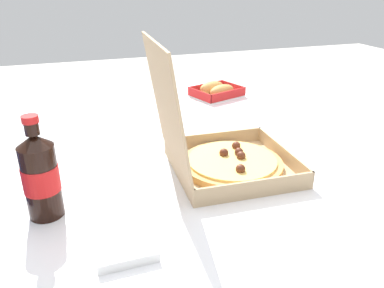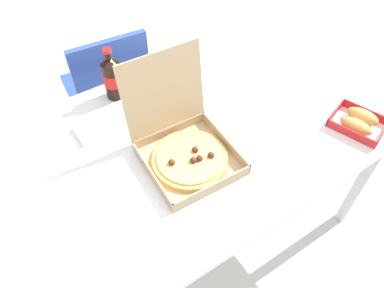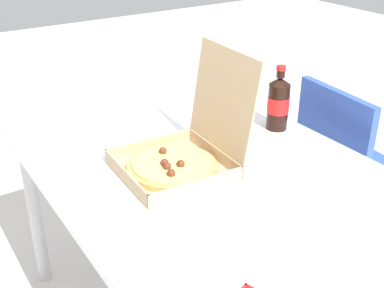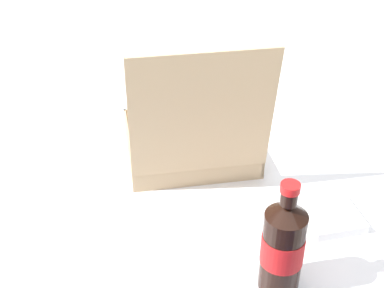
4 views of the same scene
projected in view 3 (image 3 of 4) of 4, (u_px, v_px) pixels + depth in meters
name	position (u px, v px, depth m)	size (l,w,h in m)	color
dining_table	(216.00, 193.00, 1.48)	(1.49, 0.90, 0.71)	white
chair	(351.00, 171.00, 1.94)	(0.43, 0.43, 0.83)	#2D4CAD
pizza_box_open	(181.00, 155.00, 1.46)	(0.31, 0.36, 0.34)	tan
cola_bottle	(278.00, 103.00, 1.69)	(0.07, 0.07, 0.22)	black
paper_menu	(106.00, 125.00, 1.75)	(0.21, 0.15, 0.00)	white
napkin_pile	(216.00, 118.00, 1.79)	(0.11, 0.11, 0.02)	white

